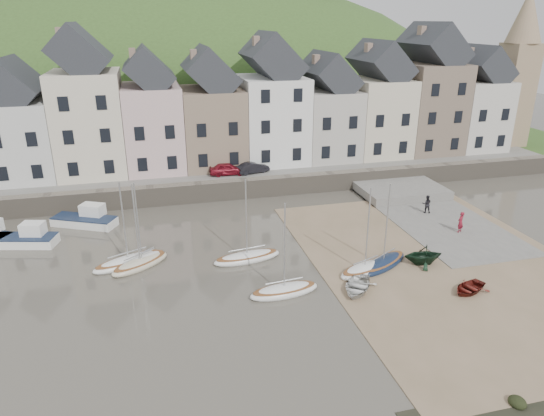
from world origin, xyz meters
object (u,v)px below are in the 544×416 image
object	(u,v)px
sailboat_0	(128,261)
rowboat_red	(469,288)
rowboat_green	(423,255)
rowboat_white	(357,286)
car_right	(253,168)
person_red	(461,222)
car_left	(227,169)
person_dark	(427,204)

from	to	relation	value
sailboat_0	rowboat_red	bearing A→B (deg)	-23.73
rowboat_green	rowboat_white	bearing A→B (deg)	-63.53
car_right	person_red	bearing A→B (deg)	-152.63
rowboat_green	car_left	distance (m)	22.02
sailboat_0	rowboat_white	xyz separation A→B (m)	(14.09, -7.35, 0.12)
sailboat_0	person_red	world-z (taller)	sailboat_0
person_dark	person_red	bearing A→B (deg)	115.27
rowboat_white	car_right	world-z (taller)	car_right
rowboat_green	rowboat_red	world-z (taller)	rowboat_green
rowboat_red	person_dark	distance (m)	13.42
rowboat_red	car_right	distance (m)	25.06
car_left	rowboat_green	bearing A→B (deg)	-148.41
rowboat_white	person_red	world-z (taller)	person_red
rowboat_white	person_red	bearing A→B (deg)	64.52
rowboat_white	person_red	distance (m)	13.28
rowboat_green	person_red	xyz separation A→B (m)	(5.71, 4.10, 0.20)
rowboat_white	car_right	distance (m)	21.70
person_red	person_dark	size ratio (longest dim) A/B	1.06
rowboat_red	person_red	bearing A→B (deg)	126.19
person_red	person_dark	bearing A→B (deg)	-111.71
rowboat_red	car_right	bearing A→B (deg)	177.44
car_left	car_right	distance (m)	2.58
rowboat_white	rowboat_green	distance (m)	6.36
sailboat_0	car_right	size ratio (longest dim) A/B	1.90
rowboat_white	person_red	xyz separation A→B (m)	(11.63, 6.38, 0.60)
rowboat_red	person_red	world-z (taller)	person_red
rowboat_red	person_red	xyz separation A→B (m)	(4.83, 8.21, 0.65)
car_right	rowboat_green	bearing A→B (deg)	-172.21
person_dark	car_right	size ratio (longest dim) A/B	0.49
rowboat_green	person_dark	bearing A→B (deg)	153.55
car_right	person_dark	bearing A→B (deg)	-143.58
person_dark	car_left	size ratio (longest dim) A/B	0.45
person_red	person_dark	distance (m)	4.45
rowboat_red	car_left	size ratio (longest dim) A/B	0.74
car_left	car_right	bearing A→B (deg)	-87.16
person_dark	car_right	xyz separation A→B (m)	(-13.31, 10.72, 1.22)
sailboat_0	car_right	xyz separation A→B (m)	(12.03, 14.19, 1.89)
person_dark	car_right	world-z (taller)	car_right
sailboat_0	person_red	bearing A→B (deg)	-2.16
rowboat_red	car_right	size ratio (longest dim) A/B	0.79
rowboat_red	rowboat_white	bearing A→B (deg)	-128.41
person_dark	rowboat_red	bearing A→B (deg)	90.93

